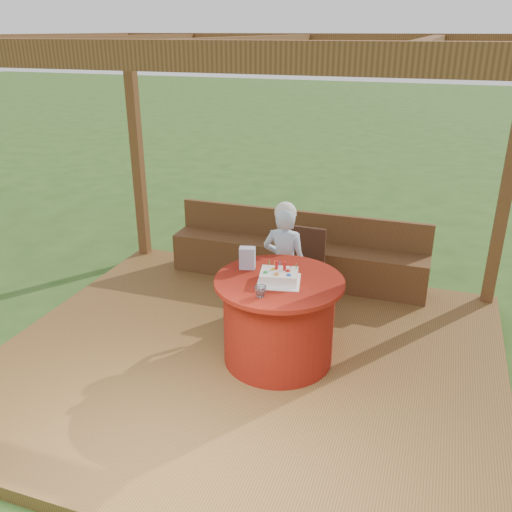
{
  "coord_description": "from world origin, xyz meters",
  "views": [
    {
      "loc": [
        1.46,
        -3.98,
        2.88
      ],
      "look_at": [
        0.0,
        0.25,
        1.0
      ],
      "focal_mm": 38.0,
      "sensor_mm": 36.0,
      "label": 1
    }
  ],
  "objects_px": {
    "drinking_glass": "(260,292)",
    "bench": "(297,259)",
    "table": "(279,319)",
    "elderly_woman": "(284,262)",
    "birthday_cake": "(279,276)",
    "chair": "(305,264)",
    "gift_bag": "(247,258)"
  },
  "relations": [
    {
      "from": "table",
      "to": "elderly_woman",
      "type": "xyz_separation_m",
      "value": [
        -0.16,
        0.73,
        0.23
      ]
    },
    {
      "from": "bench",
      "to": "gift_bag",
      "type": "relative_size",
      "value": 15.23
    },
    {
      "from": "chair",
      "to": "gift_bag",
      "type": "bearing_deg",
      "value": -105.45
    },
    {
      "from": "bench",
      "to": "chair",
      "type": "bearing_deg",
      "value": -66.79
    },
    {
      "from": "chair",
      "to": "birthday_cake",
      "type": "relative_size",
      "value": 1.98
    },
    {
      "from": "bench",
      "to": "table",
      "type": "relative_size",
      "value": 2.69
    },
    {
      "from": "table",
      "to": "elderly_woman",
      "type": "bearing_deg",
      "value": 102.67
    },
    {
      "from": "bench",
      "to": "birthday_cake",
      "type": "bearing_deg",
      "value": -80.33
    },
    {
      "from": "chair",
      "to": "elderly_woman",
      "type": "height_order",
      "value": "elderly_woman"
    },
    {
      "from": "chair",
      "to": "drinking_glass",
      "type": "xyz_separation_m",
      "value": [
        0.01,
        -1.51,
        0.39
      ]
    },
    {
      "from": "table",
      "to": "drinking_glass",
      "type": "distance_m",
      "value": 0.56
    },
    {
      "from": "bench",
      "to": "table",
      "type": "xyz_separation_m",
      "value": [
        0.29,
        -1.69,
        0.14
      ]
    },
    {
      "from": "bench",
      "to": "gift_bag",
      "type": "height_order",
      "value": "gift_bag"
    },
    {
      "from": "gift_bag",
      "to": "birthday_cake",
      "type": "bearing_deg",
      "value": -40.61
    },
    {
      "from": "birthday_cake",
      "to": "drinking_glass",
      "type": "height_order",
      "value": "birthday_cake"
    },
    {
      "from": "chair",
      "to": "gift_bag",
      "type": "xyz_separation_m",
      "value": [
        -0.28,
        -1.02,
        0.44
      ]
    },
    {
      "from": "chair",
      "to": "birthday_cake",
      "type": "xyz_separation_m",
      "value": [
        0.07,
        -1.2,
        0.39
      ]
    },
    {
      "from": "drinking_glass",
      "to": "bench",
      "type": "bearing_deg",
      "value": 96.56
    },
    {
      "from": "birthday_cake",
      "to": "gift_bag",
      "type": "relative_size",
      "value": 2.13
    },
    {
      "from": "table",
      "to": "chair",
      "type": "relative_size",
      "value": 1.35
    },
    {
      "from": "bench",
      "to": "drinking_glass",
      "type": "distance_m",
      "value": 2.14
    },
    {
      "from": "chair",
      "to": "drinking_glass",
      "type": "distance_m",
      "value": 1.56
    },
    {
      "from": "birthday_cake",
      "to": "drinking_glass",
      "type": "distance_m",
      "value": 0.32
    },
    {
      "from": "bench",
      "to": "chair",
      "type": "relative_size",
      "value": 3.62
    },
    {
      "from": "elderly_woman",
      "to": "drinking_glass",
      "type": "distance_m",
      "value": 1.11
    },
    {
      "from": "chair",
      "to": "elderly_woman",
      "type": "distance_m",
      "value": 0.48
    },
    {
      "from": "elderly_woman",
      "to": "bench",
      "type": "bearing_deg",
      "value": 97.26
    },
    {
      "from": "bench",
      "to": "birthday_cake",
      "type": "relative_size",
      "value": 7.15
    },
    {
      "from": "bench",
      "to": "elderly_woman",
      "type": "relative_size",
      "value": 2.4
    },
    {
      "from": "bench",
      "to": "chair",
      "type": "distance_m",
      "value": 0.61
    },
    {
      "from": "chair",
      "to": "birthday_cake",
      "type": "height_order",
      "value": "birthday_cake"
    },
    {
      "from": "table",
      "to": "birthday_cake",
      "type": "height_order",
      "value": "birthday_cake"
    }
  ]
}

